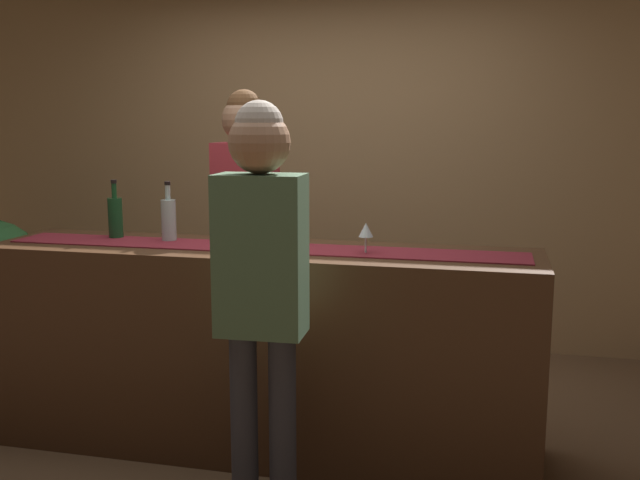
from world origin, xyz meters
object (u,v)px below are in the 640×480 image
at_px(wine_bottle_green, 115,217).
at_px(customer_sipping, 261,270).
at_px(wine_glass_mid_counter, 273,226).
at_px(wine_bottle_clear, 169,219).
at_px(wine_glass_near_customer, 366,231).
at_px(bartender, 246,210).

bearing_deg(wine_bottle_green, customer_sipping, -35.51).
bearing_deg(wine_glass_mid_counter, customer_sipping, -76.94).
xyz_separation_m(wine_bottle_clear, customer_sipping, (0.72, -0.71, -0.08)).
xyz_separation_m(wine_bottle_green, wine_glass_near_customer, (1.33, -0.13, -0.01)).
bearing_deg(wine_glass_mid_counter, wine_bottle_green, 173.94).
distance_m(wine_glass_mid_counter, customer_sipping, 0.66).
distance_m(wine_bottle_clear, wine_bottle_green, 0.31).
height_order(wine_glass_mid_counter, customer_sipping, customer_sipping).
height_order(wine_glass_near_customer, bartender, bartender).
bearing_deg(bartender, wine_glass_mid_counter, 124.15).
distance_m(wine_bottle_clear, bartender, 0.56).
height_order(wine_glass_near_customer, customer_sipping, customer_sipping).
bearing_deg(bartender, wine_glass_near_customer, 146.21).
distance_m(wine_glass_near_customer, customer_sipping, 0.68).
bearing_deg(wine_bottle_clear, wine_glass_mid_counter, -7.25).
height_order(wine_glass_mid_counter, bartender, bartender).
xyz_separation_m(wine_glass_mid_counter, bartender, (-0.34, 0.58, -0.00)).
bearing_deg(wine_glass_mid_counter, bartender, 120.15).
bearing_deg(wine_glass_near_customer, customer_sipping, -117.05).
relative_size(wine_bottle_clear, wine_glass_mid_counter, 2.10).
bearing_deg(wine_bottle_clear, wine_bottle_green, 176.18).
relative_size(wine_bottle_green, customer_sipping, 0.18).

